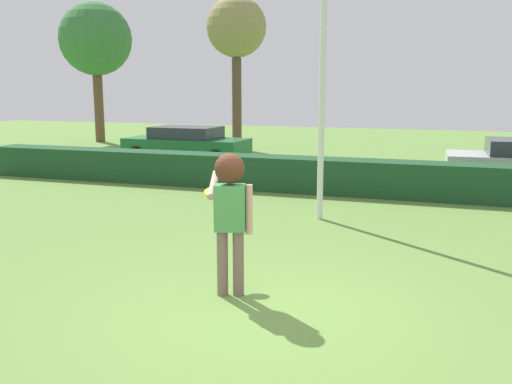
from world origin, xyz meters
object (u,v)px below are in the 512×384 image
maple_tree (236,30)px  frisbee (214,191)px  person (230,204)px  willow_tree (95,40)px  lamppost (323,64)px  parked_car_green (187,143)px

maple_tree → frisbee: bearing=-70.5°
person → maple_tree: 17.15m
maple_tree → willow_tree: size_ratio=0.96×
person → willow_tree: willow_tree is taller
frisbee → person: bearing=-54.1°
maple_tree → willow_tree: (-7.34, 1.01, -0.15)m
person → frisbee: bearing=125.9°
lamppost → maple_tree: bearing=118.0°
lamppost → willow_tree: bearing=137.4°
frisbee → willow_tree: (-12.66, 16.02, 3.52)m
frisbee → maple_tree: (-5.32, 15.00, 3.66)m
person → lamppost: 4.82m
maple_tree → willow_tree: bearing=172.1°
lamppost → maple_tree: size_ratio=0.88×
maple_tree → lamppost: bearing=-62.0°
person → parked_car_green: person is taller
frisbee → lamppost: lamppost is taller
parked_car_green → maple_tree: size_ratio=0.69×
parked_car_green → willow_tree: size_ratio=0.66×
person → parked_car_green: (-5.99, 11.21, -0.49)m
parked_car_green → willow_tree: 9.91m
frisbee → willow_tree: 20.72m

